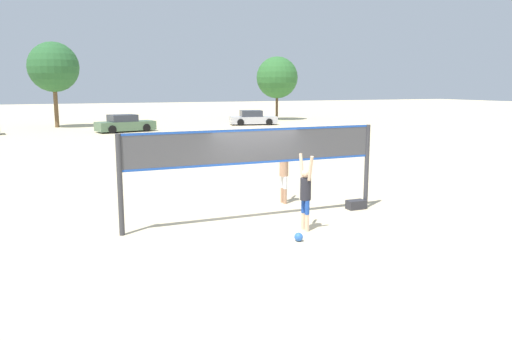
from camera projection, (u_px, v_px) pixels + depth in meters
ground_plane at (256, 220)px, 13.89m from camera, size 200.00×200.00×0.00m
volleyball_net at (256, 157)px, 13.59m from camera, size 7.42×0.14×2.55m
player_spiker at (306, 191)px, 12.75m from camera, size 0.28×0.68×1.98m
player_blocker at (284, 168)px, 15.71m from camera, size 0.28×0.71×2.16m
volleyball at (299, 237)px, 11.98m from camera, size 0.21×0.21×0.21m
gear_bag at (356, 205)px, 15.12m from camera, size 0.56×0.33×0.27m
parked_car_near at (253, 118)px, 47.86m from camera, size 4.73×2.80×1.39m
parked_car_far at (125, 124)px, 40.52m from camera, size 4.90×2.78×1.40m
tree_left_cluster at (53, 67)px, 44.10m from camera, size 4.41×4.41×7.55m
tree_right_cluster at (277, 78)px, 54.44m from camera, size 4.52×4.52×6.86m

